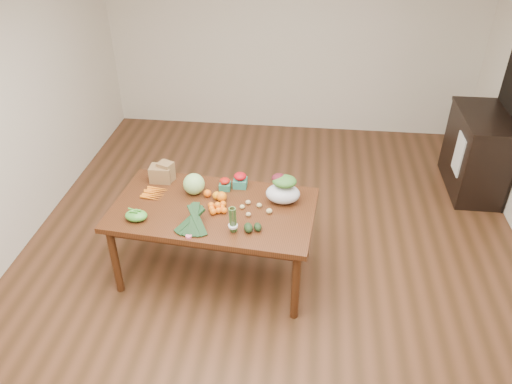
# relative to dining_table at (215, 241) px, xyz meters

# --- Properties ---
(floor) EXTENTS (6.00, 6.00, 0.00)m
(floor) POSITION_rel_dining_table_xyz_m (0.50, 0.18, -0.38)
(floor) COLOR brown
(floor) RESTS_ON ground
(room_walls) EXTENTS (5.02, 6.02, 2.70)m
(room_walls) POSITION_rel_dining_table_xyz_m (0.50, 0.18, 0.97)
(room_walls) COLOR silver
(room_walls) RESTS_ON floor
(dining_table) EXTENTS (1.83, 1.12, 0.75)m
(dining_table) POSITION_rel_dining_table_xyz_m (0.00, 0.00, 0.00)
(dining_table) COLOR #4D2312
(dining_table) RESTS_ON floor
(cabinet) EXTENTS (0.52, 1.02, 0.94)m
(cabinet) POSITION_rel_dining_table_xyz_m (2.72, 1.79, 0.10)
(cabinet) COLOR black
(cabinet) RESTS_ON floor
(dish_towel) EXTENTS (0.02, 0.28, 0.45)m
(dish_towel) POSITION_rel_dining_table_xyz_m (2.46, 1.58, 0.18)
(dish_towel) COLOR white
(dish_towel) RESTS_ON cabinet
(paper_bag) EXTENTS (0.28, 0.24, 0.19)m
(paper_bag) POSITION_rel_dining_table_xyz_m (-0.56, 0.37, 0.47)
(paper_bag) COLOR #89603D
(paper_bag) RESTS_ON dining_table
(cabbage) EXTENTS (0.19, 0.19, 0.19)m
(cabbage) POSITION_rel_dining_table_xyz_m (-0.21, 0.20, 0.47)
(cabbage) COLOR #9CD37A
(cabbage) RESTS_ON dining_table
(strawberry_basket_a) EXTENTS (0.11, 0.11, 0.09)m
(strawberry_basket_a) POSITION_rel_dining_table_xyz_m (0.06, 0.30, 0.42)
(strawberry_basket_a) COLOR red
(strawberry_basket_a) RESTS_ON dining_table
(strawberry_basket_b) EXTENTS (0.13, 0.13, 0.11)m
(strawberry_basket_b) POSITION_rel_dining_table_xyz_m (0.19, 0.36, 0.43)
(strawberry_basket_b) COLOR red
(strawberry_basket_b) RESTS_ON dining_table
(orange_a) EXTENTS (0.07, 0.07, 0.07)m
(orange_a) POSITION_rel_dining_table_xyz_m (-0.08, 0.16, 0.41)
(orange_a) COLOR orange
(orange_a) RESTS_ON dining_table
(orange_b) EXTENTS (0.07, 0.07, 0.07)m
(orange_b) POSITION_rel_dining_table_xyz_m (0.01, 0.13, 0.41)
(orange_b) COLOR orange
(orange_b) RESTS_ON dining_table
(orange_c) EXTENTS (0.09, 0.09, 0.09)m
(orange_c) POSITION_rel_dining_table_xyz_m (0.06, 0.11, 0.42)
(orange_c) COLOR #F2550E
(orange_c) RESTS_ON dining_table
(mandarin_cluster) EXTENTS (0.19, 0.19, 0.09)m
(mandarin_cluster) POSITION_rel_dining_table_xyz_m (0.05, -0.04, 0.42)
(mandarin_cluster) COLOR orange
(mandarin_cluster) RESTS_ON dining_table
(carrots) EXTENTS (0.24, 0.23, 0.03)m
(carrots) POSITION_rel_dining_table_xyz_m (-0.55, 0.14, 0.39)
(carrots) COLOR orange
(carrots) RESTS_ON dining_table
(snap_pea_bag) EXTENTS (0.19, 0.14, 0.09)m
(snap_pea_bag) POSITION_rel_dining_table_xyz_m (-0.60, -0.25, 0.42)
(snap_pea_bag) COLOR #479833
(snap_pea_bag) RESTS_ON dining_table
(kale_bunch) EXTENTS (0.35, 0.43, 0.16)m
(kale_bunch) POSITION_rel_dining_table_xyz_m (-0.11, -0.33, 0.45)
(kale_bunch) COLOR black
(kale_bunch) RESTS_ON dining_table
(asparagus_bundle) EXTENTS (0.09, 0.12, 0.26)m
(asparagus_bundle) POSITION_rel_dining_table_xyz_m (0.23, -0.32, 0.50)
(asparagus_bundle) COLOR #416C31
(asparagus_bundle) RESTS_ON dining_table
(potato_a) EXTENTS (0.04, 0.04, 0.04)m
(potato_a) POSITION_rel_dining_table_xyz_m (0.25, 0.01, 0.39)
(potato_a) COLOR #D5C77B
(potato_a) RESTS_ON dining_table
(potato_b) EXTENTS (0.05, 0.04, 0.04)m
(potato_b) POSITION_rel_dining_table_xyz_m (0.32, -0.10, 0.39)
(potato_b) COLOR tan
(potato_b) RESTS_ON dining_table
(potato_c) EXTENTS (0.05, 0.04, 0.04)m
(potato_c) POSITION_rel_dining_table_xyz_m (0.40, 0.05, 0.40)
(potato_c) COLOR tan
(potato_c) RESTS_ON dining_table
(potato_d) EXTENTS (0.05, 0.04, 0.04)m
(potato_d) POSITION_rel_dining_table_xyz_m (0.30, 0.08, 0.40)
(potato_d) COLOR tan
(potato_d) RESTS_ON dining_table
(potato_e) EXTENTS (0.05, 0.05, 0.05)m
(potato_e) POSITION_rel_dining_table_xyz_m (0.49, -0.03, 0.40)
(potato_e) COLOR #D0C078
(potato_e) RESTS_ON dining_table
(avocado_a) EXTENTS (0.10, 0.12, 0.07)m
(avocado_a) POSITION_rel_dining_table_xyz_m (0.35, -0.30, 0.41)
(avocado_a) COLOR black
(avocado_a) RESTS_ON dining_table
(avocado_b) EXTENTS (0.09, 0.11, 0.06)m
(avocado_b) POSITION_rel_dining_table_xyz_m (0.42, -0.27, 0.41)
(avocado_b) COLOR black
(avocado_b) RESTS_ON dining_table
(salad_bag) EXTENTS (0.32, 0.25, 0.23)m
(salad_bag) POSITION_rel_dining_table_xyz_m (0.59, 0.16, 0.49)
(salad_bag) COLOR white
(salad_bag) RESTS_ON dining_table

